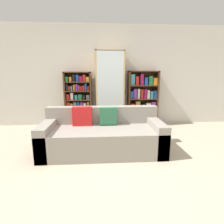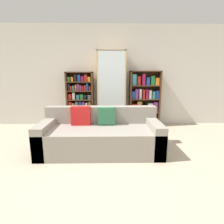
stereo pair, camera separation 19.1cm
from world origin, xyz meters
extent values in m
plane|color=tan|center=(0.00, 0.00, 0.00)|extent=(16.00, 16.00, 0.00)
cube|color=beige|center=(0.00, 2.43, 1.35)|extent=(7.17, 0.06, 2.70)
cube|color=gray|center=(-0.14, 0.53, 0.22)|extent=(2.15, 0.92, 0.45)
cube|color=gray|center=(-0.14, 0.88, 0.62)|extent=(2.15, 0.20, 0.33)
cube|color=gray|center=(-1.12, 0.53, 0.28)|extent=(0.20, 0.92, 0.57)
cube|color=gray|center=(0.83, 0.53, 0.28)|extent=(0.20, 0.92, 0.57)
cube|color=red|center=(-0.52, 0.72, 0.63)|extent=(0.36, 0.12, 0.36)
cube|color=#2D6B47|center=(-0.03, 0.72, 0.63)|extent=(0.32, 0.12, 0.32)
cube|color=#4C2D19|center=(-1.10, 2.22, 0.73)|extent=(0.04, 0.32, 1.47)
cube|color=#4C2D19|center=(-0.43, 2.22, 0.73)|extent=(0.04, 0.32, 1.47)
cube|color=#4C2D19|center=(-0.76, 2.22, 1.45)|extent=(0.71, 0.32, 0.02)
cube|color=#4C2D19|center=(-0.76, 2.22, 0.01)|extent=(0.71, 0.32, 0.02)
cube|color=#4C2D19|center=(-0.76, 2.37, 0.73)|extent=(0.71, 0.01, 1.47)
cube|color=#4C2D19|center=(-0.76, 2.22, 0.26)|extent=(0.63, 0.32, 0.02)
cube|color=#4C2D19|center=(-0.76, 2.22, 0.50)|extent=(0.63, 0.32, 0.02)
cube|color=#4C2D19|center=(-0.76, 2.22, 0.73)|extent=(0.63, 0.32, 0.02)
cube|color=#4C2D19|center=(-0.76, 2.22, 0.97)|extent=(0.63, 0.32, 0.02)
cube|color=#4C2D19|center=(-0.76, 2.22, 1.21)|extent=(0.63, 0.32, 0.02)
cube|color=#237038|center=(-1.04, 2.21, 0.09)|extent=(0.05, 0.24, 0.13)
cube|color=teal|center=(-0.98, 2.21, 0.08)|extent=(0.05, 0.24, 0.12)
cube|color=#1E4293|center=(-0.92, 2.21, 0.11)|extent=(0.05, 0.24, 0.17)
cube|color=#8E1947|center=(-0.86, 2.21, 0.11)|extent=(0.05, 0.24, 0.18)
cube|color=teal|center=(-0.79, 2.21, 0.10)|extent=(0.04, 0.24, 0.15)
cube|color=black|center=(-0.74, 2.21, 0.11)|extent=(0.04, 0.24, 0.18)
cube|color=#1E4293|center=(-0.67, 2.21, 0.12)|extent=(0.04, 0.24, 0.18)
cube|color=#5B5B60|center=(-0.61, 2.21, 0.11)|extent=(0.04, 0.24, 0.17)
cube|color=#7A3384|center=(-0.55, 2.21, 0.09)|extent=(0.05, 0.24, 0.13)
cube|color=#237038|center=(-0.49, 2.21, 0.09)|extent=(0.04, 0.24, 0.14)
cube|color=#237038|center=(-1.04, 2.21, 0.34)|extent=(0.05, 0.24, 0.13)
cube|color=#5B5B60|center=(-0.98, 2.21, 0.34)|extent=(0.05, 0.24, 0.13)
cube|color=olive|center=(-0.92, 2.21, 0.36)|extent=(0.04, 0.24, 0.18)
cube|color=#AD231E|center=(-0.86, 2.21, 0.35)|extent=(0.05, 0.24, 0.16)
cube|color=orange|center=(-0.80, 2.21, 0.34)|extent=(0.04, 0.24, 0.13)
cube|color=beige|center=(-0.73, 2.21, 0.36)|extent=(0.04, 0.24, 0.18)
cube|color=#8E1947|center=(-0.67, 2.21, 0.35)|extent=(0.04, 0.24, 0.15)
cube|color=olive|center=(-0.61, 2.21, 0.36)|extent=(0.05, 0.24, 0.17)
cube|color=#7A3384|center=(-0.55, 2.21, 0.33)|extent=(0.04, 0.24, 0.12)
cube|color=olive|center=(-0.49, 2.21, 0.35)|extent=(0.05, 0.24, 0.17)
cube|color=#AD231E|center=(-1.03, 2.21, 0.60)|extent=(0.07, 0.24, 0.18)
cube|color=olive|center=(-0.94, 2.21, 0.58)|extent=(0.07, 0.24, 0.14)
cube|color=#5B5B60|center=(-0.85, 2.21, 0.60)|extent=(0.08, 0.24, 0.17)
cube|color=#1E4293|center=(-0.76, 2.21, 0.60)|extent=(0.06, 0.24, 0.17)
cube|color=#7A3384|center=(-0.68, 2.21, 0.59)|extent=(0.06, 0.24, 0.17)
cube|color=beige|center=(-0.59, 2.21, 0.58)|extent=(0.06, 0.24, 0.15)
cube|color=olive|center=(-0.51, 2.21, 0.60)|extent=(0.06, 0.24, 0.18)
cube|color=#AD231E|center=(-1.02, 2.21, 0.82)|extent=(0.08, 0.24, 0.15)
cube|color=beige|center=(-0.92, 2.21, 0.84)|extent=(0.06, 0.24, 0.18)
cube|color=teal|center=(-0.81, 2.21, 0.81)|extent=(0.07, 0.24, 0.12)
cube|color=#237038|center=(-0.71, 2.21, 0.81)|extent=(0.09, 0.24, 0.14)
cube|color=black|center=(-0.61, 2.21, 0.81)|extent=(0.06, 0.24, 0.12)
cube|color=#5B5B60|center=(-0.51, 2.21, 0.81)|extent=(0.09, 0.24, 0.12)
cube|color=black|center=(-1.04, 2.21, 1.07)|extent=(0.04, 0.24, 0.17)
cube|color=#AD231E|center=(-0.98, 2.21, 1.04)|extent=(0.04, 0.24, 0.12)
cube|color=teal|center=(-0.92, 2.21, 1.05)|extent=(0.04, 0.24, 0.13)
cube|color=orange|center=(-0.86, 2.21, 1.06)|extent=(0.04, 0.24, 0.16)
cube|color=#7A3384|center=(-0.79, 2.21, 1.07)|extent=(0.05, 0.24, 0.17)
cube|color=#7A3384|center=(-0.73, 2.21, 1.05)|extent=(0.05, 0.24, 0.14)
cube|color=#AD231E|center=(-0.67, 2.21, 1.04)|extent=(0.04, 0.24, 0.12)
cube|color=#AD231E|center=(-0.61, 2.21, 1.05)|extent=(0.05, 0.24, 0.14)
cube|color=#1E4293|center=(-0.55, 2.21, 1.07)|extent=(0.05, 0.24, 0.19)
cube|color=#AD231E|center=(-0.49, 2.21, 1.04)|extent=(0.04, 0.24, 0.12)
cube|color=#237038|center=(-1.03, 2.21, 1.28)|extent=(0.06, 0.24, 0.12)
cube|color=orange|center=(-0.94, 2.21, 1.28)|extent=(0.06, 0.24, 0.12)
cube|color=black|center=(-0.85, 2.21, 1.30)|extent=(0.06, 0.24, 0.17)
cube|color=#1E4293|center=(-0.76, 2.21, 1.30)|extent=(0.07, 0.24, 0.17)
cube|color=#8E1947|center=(-0.68, 2.21, 1.29)|extent=(0.07, 0.24, 0.14)
cube|color=#AD231E|center=(-0.59, 2.21, 1.30)|extent=(0.07, 0.24, 0.17)
cube|color=gold|center=(-0.50, 2.21, 1.28)|extent=(0.07, 0.24, 0.12)
cube|color=tan|center=(-0.27, 2.20, 1.00)|extent=(0.04, 0.36, 2.00)
cube|color=tan|center=(0.44, 2.20, 1.00)|extent=(0.04, 0.36, 2.00)
cube|color=tan|center=(0.08, 2.20, 1.99)|extent=(0.75, 0.36, 0.02)
cube|color=tan|center=(0.08, 2.20, 0.01)|extent=(0.75, 0.36, 0.02)
cube|color=tan|center=(0.08, 2.37, 1.00)|extent=(0.75, 0.01, 2.00)
cube|color=silver|center=(0.08, 2.02, 1.00)|extent=(0.67, 0.01, 1.98)
cube|color=tan|center=(0.08, 2.20, 0.35)|extent=(0.67, 0.32, 0.02)
cube|color=tan|center=(0.08, 2.20, 0.68)|extent=(0.67, 0.32, 0.02)
cube|color=tan|center=(0.08, 2.20, 1.00)|extent=(0.67, 0.32, 0.02)
cube|color=tan|center=(0.08, 2.20, 1.33)|extent=(0.67, 0.32, 0.02)
cube|color=tan|center=(0.08, 2.20, 1.65)|extent=(0.67, 0.32, 0.02)
cylinder|color=silver|center=(-0.17, 2.20, 0.07)|extent=(0.01, 0.01, 0.09)
cone|color=silver|center=(-0.17, 2.20, 0.17)|extent=(0.09, 0.09, 0.11)
cylinder|color=silver|center=(-0.04, 2.19, 0.07)|extent=(0.01, 0.01, 0.09)
cone|color=silver|center=(-0.04, 2.19, 0.17)|extent=(0.09, 0.09, 0.11)
cylinder|color=silver|center=(0.08, 2.20, 0.07)|extent=(0.01, 0.01, 0.09)
cone|color=silver|center=(0.08, 2.20, 0.17)|extent=(0.09, 0.09, 0.11)
cylinder|color=silver|center=(0.21, 2.21, 0.07)|extent=(0.01, 0.01, 0.09)
cone|color=silver|center=(0.21, 2.21, 0.17)|extent=(0.09, 0.09, 0.11)
cylinder|color=silver|center=(0.33, 2.21, 0.07)|extent=(0.01, 0.01, 0.09)
cone|color=silver|center=(0.33, 2.21, 0.17)|extent=(0.09, 0.09, 0.11)
cylinder|color=silver|center=(-0.17, 2.19, 0.41)|extent=(0.01, 0.01, 0.09)
cone|color=silver|center=(-0.17, 2.19, 0.50)|extent=(0.09, 0.09, 0.11)
cylinder|color=silver|center=(-0.04, 2.20, 0.41)|extent=(0.01, 0.01, 0.09)
cone|color=silver|center=(-0.04, 2.20, 0.50)|extent=(0.09, 0.09, 0.11)
cylinder|color=silver|center=(0.08, 2.19, 0.41)|extent=(0.01, 0.01, 0.09)
cone|color=silver|center=(0.08, 2.19, 0.50)|extent=(0.09, 0.09, 0.11)
cylinder|color=silver|center=(0.21, 2.19, 0.41)|extent=(0.01, 0.01, 0.09)
cone|color=silver|center=(0.21, 2.19, 0.50)|extent=(0.09, 0.09, 0.11)
cylinder|color=silver|center=(0.33, 2.18, 0.41)|extent=(0.01, 0.01, 0.09)
cone|color=silver|center=(0.33, 2.18, 0.50)|extent=(0.09, 0.09, 0.11)
cylinder|color=silver|center=(-0.17, 2.19, 0.73)|extent=(0.01, 0.01, 0.08)
cone|color=silver|center=(-0.17, 2.19, 0.81)|extent=(0.09, 0.09, 0.09)
cylinder|color=silver|center=(-0.04, 2.20, 0.73)|extent=(0.01, 0.01, 0.08)
cone|color=silver|center=(-0.04, 2.20, 0.81)|extent=(0.09, 0.09, 0.09)
cylinder|color=silver|center=(0.08, 2.20, 0.73)|extent=(0.01, 0.01, 0.08)
cone|color=silver|center=(0.08, 2.20, 0.81)|extent=(0.09, 0.09, 0.09)
cylinder|color=silver|center=(0.21, 2.20, 0.73)|extent=(0.01, 0.01, 0.08)
cone|color=silver|center=(0.21, 2.20, 0.81)|extent=(0.09, 0.09, 0.09)
cylinder|color=silver|center=(0.33, 2.20, 0.73)|extent=(0.01, 0.01, 0.08)
cone|color=silver|center=(0.33, 2.20, 0.81)|extent=(0.09, 0.09, 0.09)
cylinder|color=silver|center=(-0.15, 2.20, 1.05)|extent=(0.01, 0.01, 0.07)
cone|color=silver|center=(-0.15, 2.20, 1.13)|extent=(0.09, 0.09, 0.09)
cylinder|color=silver|center=(0.00, 2.18, 1.05)|extent=(0.01, 0.01, 0.07)
cone|color=silver|center=(0.00, 2.18, 1.13)|extent=(0.09, 0.09, 0.09)
cylinder|color=silver|center=(0.16, 2.19, 1.05)|extent=(0.01, 0.01, 0.07)
cone|color=silver|center=(0.16, 2.19, 1.13)|extent=(0.09, 0.09, 0.09)
cylinder|color=silver|center=(0.32, 2.21, 1.05)|extent=(0.01, 0.01, 0.07)
cone|color=silver|center=(0.32, 2.21, 1.13)|extent=(0.09, 0.09, 0.09)
cylinder|color=silver|center=(-0.15, 2.18, 1.38)|extent=(0.01, 0.01, 0.08)
cone|color=silver|center=(-0.15, 2.18, 1.47)|extent=(0.09, 0.09, 0.10)
cylinder|color=silver|center=(0.00, 2.20, 1.38)|extent=(0.01, 0.01, 0.08)
cone|color=silver|center=(0.00, 2.20, 1.47)|extent=(0.09, 0.09, 0.10)
cylinder|color=silver|center=(0.16, 2.21, 1.38)|extent=(0.01, 0.01, 0.08)
cone|color=silver|center=(0.16, 2.21, 1.47)|extent=(0.09, 0.09, 0.10)
cylinder|color=silver|center=(0.32, 2.21, 1.38)|extent=(0.01, 0.01, 0.08)
cone|color=silver|center=(0.32, 2.21, 1.47)|extent=(0.09, 0.09, 0.10)
cylinder|color=silver|center=(-0.18, 2.19, 1.70)|extent=(0.01, 0.01, 0.07)
cone|color=silver|center=(-0.18, 2.19, 1.78)|extent=(0.07, 0.07, 0.09)
cylinder|color=silver|center=(-0.08, 2.19, 1.70)|extent=(0.01, 0.01, 0.07)
cone|color=silver|center=(-0.08, 2.19, 1.78)|extent=(0.07, 0.07, 0.09)
cylinder|color=silver|center=(0.03, 2.21, 1.70)|extent=(0.01, 0.01, 0.07)
cone|color=silver|center=(0.03, 2.21, 1.78)|extent=(0.07, 0.07, 0.09)
cylinder|color=silver|center=(0.13, 2.21, 1.70)|extent=(0.01, 0.01, 0.07)
cone|color=silver|center=(0.13, 2.21, 1.78)|extent=(0.07, 0.07, 0.09)
cylinder|color=silver|center=(0.24, 2.18, 1.70)|extent=(0.01, 0.01, 0.07)
cone|color=silver|center=(0.24, 2.18, 1.78)|extent=(0.07, 0.07, 0.09)
cylinder|color=silver|center=(0.34, 2.20, 1.70)|extent=(0.01, 0.01, 0.07)
cone|color=silver|center=(0.34, 2.20, 1.78)|extent=(0.07, 0.07, 0.09)
cube|color=#4C2D19|center=(0.59, 2.22, 0.75)|extent=(0.04, 0.32, 1.49)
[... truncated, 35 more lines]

